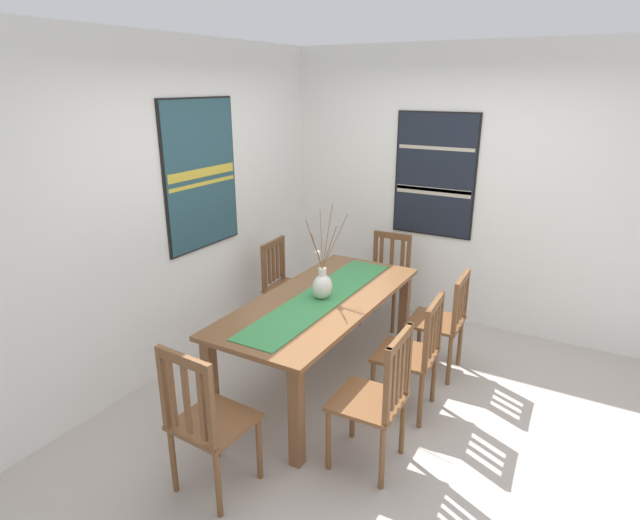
{
  "coord_description": "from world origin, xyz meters",
  "views": [
    {
      "loc": [
        -3.18,
        -1.29,
        2.34
      ],
      "look_at": [
        0.08,
        0.58,
        1.06
      ],
      "focal_mm": 29.21,
      "sensor_mm": 36.0,
      "label": 1
    }
  ],
  "objects_px": {
    "centerpiece_vase": "(322,285)",
    "chair_3": "(285,284)",
    "painting_on_side_wall": "(435,175)",
    "painting_on_back_wall": "(201,175)",
    "chair_1": "(413,352)",
    "chair_4": "(442,320)",
    "chair_5": "(386,277)",
    "dining_table": "(321,310)",
    "chair_0": "(377,397)",
    "chair_2": "(207,420)"
  },
  "relations": [
    {
      "from": "centerpiece_vase",
      "to": "chair_3",
      "type": "bearing_deg",
      "value": 49.68
    },
    {
      "from": "chair_3",
      "to": "painting_on_side_wall",
      "type": "height_order",
      "value": "painting_on_side_wall"
    },
    {
      "from": "centerpiece_vase",
      "to": "painting_on_back_wall",
      "type": "distance_m",
      "value": 1.44
    },
    {
      "from": "chair_1",
      "to": "chair_4",
      "type": "height_order",
      "value": "chair_1"
    },
    {
      "from": "chair_5",
      "to": "painting_on_back_wall",
      "type": "xyz_separation_m",
      "value": [
        -1.28,
        1.21,
        1.12
      ]
    },
    {
      "from": "chair_1",
      "to": "dining_table",
      "type": "bearing_deg",
      "value": 90.31
    },
    {
      "from": "centerpiece_vase",
      "to": "chair_5",
      "type": "distance_m",
      "value": 1.42
    },
    {
      "from": "chair_4",
      "to": "painting_on_side_wall",
      "type": "height_order",
      "value": "painting_on_side_wall"
    },
    {
      "from": "painting_on_back_wall",
      "to": "chair_0",
      "type": "bearing_deg",
      "value": -110.45
    },
    {
      "from": "centerpiece_vase",
      "to": "chair_1",
      "type": "height_order",
      "value": "centerpiece_vase"
    },
    {
      "from": "dining_table",
      "to": "painting_on_side_wall",
      "type": "relative_size",
      "value": 1.66
    },
    {
      "from": "chair_5",
      "to": "dining_table",
      "type": "bearing_deg",
      "value": -179.18
    },
    {
      "from": "chair_0",
      "to": "chair_2",
      "type": "height_order",
      "value": "chair_2"
    },
    {
      "from": "chair_4",
      "to": "painting_on_side_wall",
      "type": "bearing_deg",
      "value": 24.51
    },
    {
      "from": "chair_5",
      "to": "painting_on_side_wall",
      "type": "bearing_deg",
      "value": -40.11
    },
    {
      "from": "chair_5",
      "to": "painting_on_back_wall",
      "type": "height_order",
      "value": "painting_on_back_wall"
    },
    {
      "from": "chair_5",
      "to": "chair_0",
      "type": "bearing_deg",
      "value": -158.39
    },
    {
      "from": "centerpiece_vase",
      "to": "chair_4",
      "type": "bearing_deg",
      "value": -49.41
    },
    {
      "from": "chair_0",
      "to": "chair_4",
      "type": "relative_size",
      "value": 1.07
    },
    {
      "from": "chair_4",
      "to": "chair_3",
      "type": "bearing_deg",
      "value": 89.38
    },
    {
      "from": "chair_1",
      "to": "painting_on_back_wall",
      "type": "relative_size",
      "value": 0.72
    },
    {
      "from": "chair_0",
      "to": "chair_1",
      "type": "bearing_deg",
      "value": 1.09
    },
    {
      "from": "chair_2",
      "to": "chair_5",
      "type": "height_order",
      "value": "chair_2"
    },
    {
      "from": "chair_3",
      "to": "painting_on_side_wall",
      "type": "bearing_deg",
      "value": -45.62
    },
    {
      "from": "chair_2",
      "to": "painting_on_back_wall",
      "type": "xyz_separation_m",
      "value": [
        1.45,
        1.25,
        1.1
      ]
    },
    {
      "from": "chair_4",
      "to": "chair_5",
      "type": "bearing_deg",
      "value": 48.9
    },
    {
      "from": "chair_1",
      "to": "painting_on_back_wall",
      "type": "xyz_separation_m",
      "value": [
        0.07,
        2.0,
        1.11
      ]
    },
    {
      "from": "chair_3",
      "to": "painting_on_back_wall",
      "type": "distance_m",
      "value": 1.33
    },
    {
      "from": "chair_3",
      "to": "painting_on_back_wall",
      "type": "height_order",
      "value": "painting_on_back_wall"
    },
    {
      "from": "painting_on_side_wall",
      "to": "centerpiece_vase",
      "type": "bearing_deg",
      "value": 170.78
    },
    {
      "from": "chair_4",
      "to": "chair_5",
      "type": "height_order",
      "value": "chair_5"
    },
    {
      "from": "dining_table",
      "to": "centerpiece_vase",
      "type": "xyz_separation_m",
      "value": [
        -0.0,
        -0.01,
        0.22
      ]
    },
    {
      "from": "chair_1",
      "to": "chair_5",
      "type": "distance_m",
      "value": 1.57
    },
    {
      "from": "painting_on_back_wall",
      "to": "centerpiece_vase",
      "type": "bearing_deg",
      "value": -93.79
    },
    {
      "from": "chair_3",
      "to": "centerpiece_vase",
      "type": "bearing_deg",
      "value": -130.32
    },
    {
      "from": "chair_1",
      "to": "painting_on_side_wall",
      "type": "distance_m",
      "value": 2.05
    },
    {
      "from": "centerpiece_vase",
      "to": "chair_4",
      "type": "xyz_separation_m",
      "value": [
        0.66,
        -0.77,
        -0.39
      ]
    },
    {
      "from": "chair_0",
      "to": "chair_2",
      "type": "relative_size",
      "value": 0.97
    },
    {
      "from": "centerpiece_vase",
      "to": "chair_2",
      "type": "height_order",
      "value": "centerpiece_vase"
    },
    {
      "from": "chair_2",
      "to": "chair_3",
      "type": "bearing_deg",
      "value": 21.6
    },
    {
      "from": "dining_table",
      "to": "chair_0",
      "type": "bearing_deg",
      "value": -130.58
    },
    {
      "from": "centerpiece_vase",
      "to": "painting_on_back_wall",
      "type": "height_order",
      "value": "painting_on_back_wall"
    },
    {
      "from": "chair_0",
      "to": "chair_2",
      "type": "xyz_separation_m",
      "value": [
        -0.7,
        0.76,
        -0.0
      ]
    },
    {
      "from": "dining_table",
      "to": "chair_1",
      "type": "bearing_deg",
      "value": -89.69
    },
    {
      "from": "dining_table",
      "to": "chair_4",
      "type": "xyz_separation_m",
      "value": [
        0.66,
        -0.78,
        -0.17
      ]
    },
    {
      "from": "centerpiece_vase",
      "to": "chair_3",
      "type": "relative_size",
      "value": 0.8
    },
    {
      "from": "centerpiece_vase",
      "to": "painting_on_side_wall",
      "type": "height_order",
      "value": "painting_on_side_wall"
    },
    {
      "from": "chair_5",
      "to": "painting_on_back_wall",
      "type": "relative_size",
      "value": 0.71
    },
    {
      "from": "chair_2",
      "to": "chair_5",
      "type": "relative_size",
      "value": 1.09
    },
    {
      "from": "centerpiece_vase",
      "to": "painting_on_back_wall",
      "type": "xyz_separation_m",
      "value": [
        0.08,
        1.24,
        0.73
      ]
    }
  ]
}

